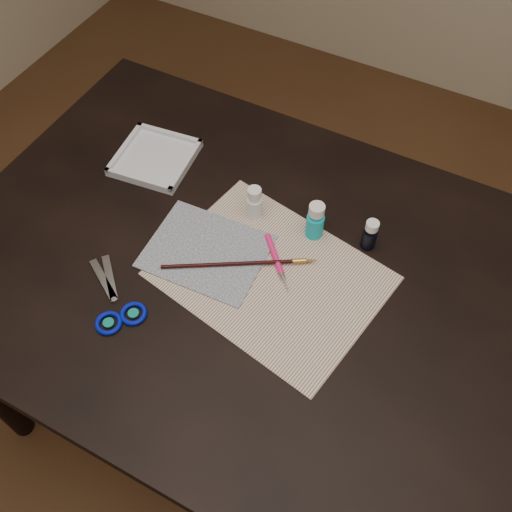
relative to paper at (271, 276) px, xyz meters
The scene contains 11 objects.
ground 0.76m from the paper, behind, with size 3.50×3.50×0.02m, color #422614.
table 0.38m from the paper, behind, with size 1.30×0.90×0.75m, color black.
paper is the anchor object (origin of this frame).
canvas 0.15m from the paper, behind, with size 0.24×0.19×0.00m, color black.
paint_bottle_white 0.17m from the paper, 129.61° to the left, with size 0.03×0.03×0.08m, color white.
paint_bottle_cyan 0.15m from the paper, 76.86° to the left, with size 0.04×0.04×0.09m, color #11B7C9.
paint_bottle_navy 0.22m from the paper, 48.56° to the left, with size 0.03×0.03×0.07m, color black.
paintbrush 0.07m from the paper, behind, with size 0.32×0.01×0.01m, color black, non-canonical shape.
craft_knife 0.03m from the paper, 89.31° to the left, with size 0.15×0.01×0.01m, color #FA1B70, non-canonical shape.
scissors 0.33m from the paper, 144.08° to the right, with size 0.20×0.10×0.01m, color silver, non-canonical shape.
palette_tray 0.42m from the paper, 157.19° to the left, with size 0.17×0.17×0.02m, color silver.
Camera 1 is at (0.30, -0.57, 1.71)m, focal length 40.00 mm.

